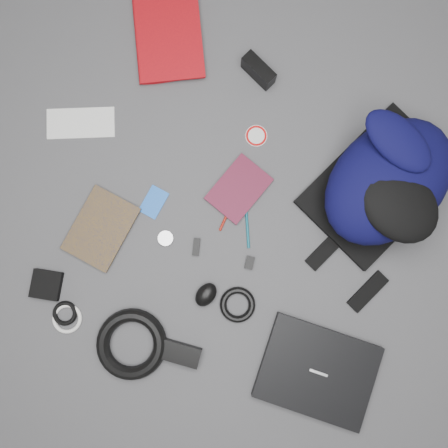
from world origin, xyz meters
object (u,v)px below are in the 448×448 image
(textbook_red, at_px, (136,42))
(mouse, at_px, (206,295))
(dvd_case, at_px, (239,189))
(power_brick, at_px, (178,352))
(pouch, at_px, (46,285))
(laptop, at_px, (317,371))
(backpack, at_px, (389,181))
(compact_camera, at_px, (258,71))
(comic_book, at_px, (78,216))

(textbook_red, height_order, mouse, mouse)
(dvd_case, height_order, power_brick, power_brick)
(dvd_case, relative_size, pouch, 2.11)
(laptop, distance_m, power_brick, 0.42)
(backpack, xyz_separation_m, compact_camera, (-0.48, 0.20, -0.07))
(textbook_red, height_order, comic_book, textbook_red)
(backpack, distance_m, textbook_red, 0.89)
(pouch, bearing_deg, dvd_case, 47.80)
(laptop, relative_size, mouse, 4.24)
(power_brick, bearing_deg, dvd_case, 85.33)
(comic_book, xyz_separation_m, power_brick, (0.44, -0.27, 0.01))
(mouse, bearing_deg, laptop, 2.91)
(mouse, xyz_separation_m, pouch, (-0.47, -0.15, -0.01))
(compact_camera, bearing_deg, comic_book, -95.59)
(laptop, height_order, power_brick, same)
(textbook_red, distance_m, power_brick, 0.98)
(laptop, height_order, textbook_red, laptop)
(laptop, relative_size, power_brick, 2.41)
(power_brick, bearing_deg, backpack, 55.09)
(comic_book, relative_size, pouch, 2.56)
(comic_book, xyz_separation_m, mouse, (0.46, -0.08, 0.01))
(comic_book, height_order, mouse, mouse)
(mouse, bearing_deg, backpack, 69.18)
(textbook_red, relative_size, pouch, 3.22)
(power_brick, bearing_deg, textbook_red, 114.07)
(dvd_case, distance_m, pouch, 0.66)
(backpack, relative_size, compact_camera, 4.19)
(backpack, xyz_separation_m, laptop, (0.02, -0.60, -0.08))
(backpack, distance_m, comic_book, 0.94)
(textbook_red, xyz_separation_m, comic_book, (0.04, -0.58, -0.01))
(power_brick, bearing_deg, pouch, 169.18)
(laptop, xyz_separation_m, comic_book, (-0.85, 0.17, -0.01))
(power_brick, bearing_deg, comic_book, 142.92)
(compact_camera, distance_m, pouch, 0.93)
(textbook_red, xyz_separation_m, compact_camera, (0.40, 0.05, 0.02))
(comic_book, bearing_deg, dvd_case, 37.69)
(textbook_red, distance_m, comic_book, 0.58)
(comic_book, height_order, dvd_case, comic_book)
(laptop, height_order, pouch, laptop)
(compact_camera, xyz_separation_m, mouse, (0.10, -0.71, -0.01))
(compact_camera, height_order, pouch, compact_camera)
(comic_book, height_order, power_brick, power_brick)
(power_brick, xyz_separation_m, pouch, (-0.45, 0.04, -0.01))
(compact_camera, distance_m, power_brick, 0.90)
(backpack, height_order, textbook_red, backpack)
(dvd_case, bearing_deg, laptop, -27.40)
(laptop, xyz_separation_m, power_brick, (-0.41, -0.10, 0.00))
(laptop, height_order, dvd_case, laptop)
(laptop, xyz_separation_m, textbook_red, (-0.89, 0.75, -0.00))
(mouse, bearing_deg, dvd_case, 109.94)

